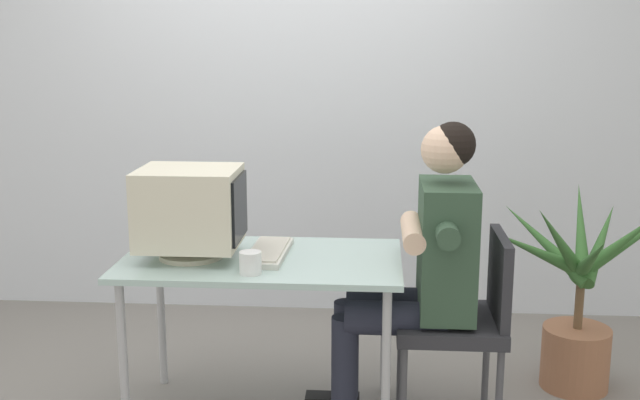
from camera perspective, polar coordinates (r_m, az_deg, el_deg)
name	(u,v)px	position (r m, az deg, el deg)	size (l,w,h in m)	color
wall_back	(348,57)	(4.51, 2.04, 10.44)	(8.00, 0.10, 3.00)	silver
desk	(262,273)	(3.30, -4.26, -5.33)	(1.17, 0.67, 0.72)	#B7B7BC
crt_monitor	(190,209)	(3.26, -9.48, -0.63)	(0.42, 0.35, 0.38)	beige
keyboard	(268,252)	(3.30, -3.80, -3.81)	(0.17, 0.43, 0.03)	silver
office_chair	(464,314)	(3.33, 10.47, -8.21)	(0.44, 0.44, 0.83)	#4C4C51
person_seated	(420,264)	(3.24, 7.37, -4.67)	(0.70, 0.59, 1.29)	#334C38
potted_plant	(579,304)	(3.81, 18.41, -7.24)	(0.85, 0.80, 0.94)	#9E6647
desk_mug	(251,263)	(3.05, -5.11, -4.59)	(0.09, 0.10, 0.09)	white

